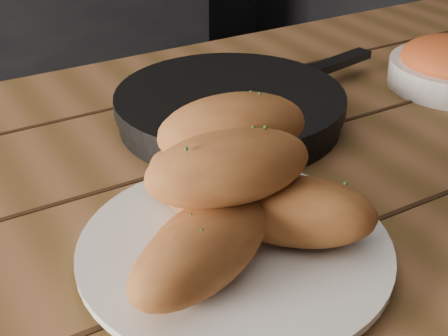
# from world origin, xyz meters

# --- Properties ---
(table) EXTENTS (1.56, 0.97, 0.75)m
(table) POSITION_xyz_m (0.70, -0.05, 0.66)
(table) COLOR brown
(table) RESTS_ON ground
(plate) EXTENTS (0.30, 0.30, 0.02)m
(plate) POSITION_xyz_m (0.57, -0.13, 0.76)
(plate) COLOR white
(plate) RESTS_ON table
(bread_rolls) EXTENTS (0.27, 0.24, 0.14)m
(bread_rolls) POSITION_xyz_m (0.56, -0.13, 0.82)
(bread_rolls) COLOR #A1622C
(bread_rolls) RESTS_ON plate
(skillet) EXTENTS (0.44, 0.31, 0.05)m
(skillet) POSITION_xyz_m (0.72, 0.13, 0.77)
(skillet) COLOR black
(skillet) RESTS_ON table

